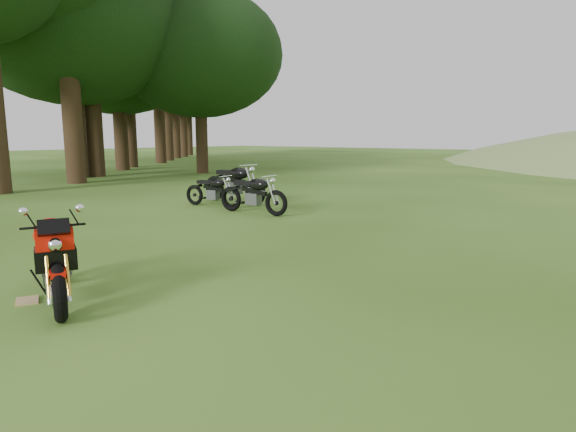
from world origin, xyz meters
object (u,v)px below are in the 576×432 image
Objects in this scene: vintage_moto_b at (253,193)px; plywood_board at (27,301)px; vintage_moto_c at (234,182)px; vintage_moto_a at (212,190)px; sport_motorcycle at (54,250)px.

plywood_board is at bearing -75.06° from vintage_moto_b.
vintage_moto_a is at bearing -85.67° from vintage_moto_c.
sport_motorcycle is 0.88× the size of vintage_moto_c.
vintage_moto_a is 0.89× the size of vintage_moto_b.
vintage_moto_b is 1.91m from vintage_moto_c.
plywood_board is 7.11m from vintage_moto_a.
vintage_moto_c is (-3.84, 6.85, 0.54)m from plywood_board.
plywood_board is (-0.20, -0.24, -0.55)m from sport_motorcycle.
vintage_moto_c is at bearing 142.67° from vintage_moto_b.
vintage_moto_c reaches higher than plywood_board.
vintage_moto_c reaches higher than vintage_moto_a.
vintage_moto_c is (-4.04, 6.61, -0.00)m from sport_motorcycle.
sport_motorcycle is at bearing -65.81° from vintage_moto_a.
sport_motorcycle is at bearing -72.50° from vintage_moto_b.
vintage_moto_c is at bearing 144.53° from sport_motorcycle.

